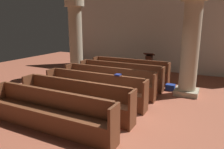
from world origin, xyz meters
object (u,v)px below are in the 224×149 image
(pillar_far_side, at_px, (76,38))
(hymn_book, at_px, (118,75))
(pew_row_3, at_px, (94,87))
(pew_row_0, at_px, (129,69))
(pew_row_4, at_px, (75,97))
(kneeler_box_blue, at_px, (170,87))
(pew_row_2, at_px, (108,80))
(pew_row_1, at_px, (120,74))
(lectern, at_px, (149,66))
(pew_row_5, at_px, (49,110))
(pillar_aisle_side, at_px, (191,43))

(pillar_far_side, relative_size, hymn_book, 17.88)
(pew_row_3, xyz_separation_m, hymn_book, (0.74, 0.19, 0.44))
(pew_row_0, xyz_separation_m, pew_row_4, (0.00, -3.92, 0.00))
(pew_row_0, height_order, kneeler_box_blue, pew_row_0)
(pew_row_2, bearing_deg, hymn_book, -46.95)
(pew_row_1, distance_m, lectern, 2.38)
(pew_row_0, distance_m, pew_row_2, 1.96)
(hymn_book, height_order, kneeler_box_blue, hymn_book)
(pillar_far_side, relative_size, lectern, 3.17)
(pew_row_2, distance_m, kneeler_box_blue, 2.38)
(pew_row_2, distance_m, pillar_far_side, 3.13)
(pew_row_5, xyz_separation_m, pillar_far_side, (-2.43, 4.44, 1.28))
(pew_row_3, height_order, kneeler_box_blue, pew_row_3)
(pew_row_0, distance_m, pew_row_4, 3.92)
(pew_row_3, bearing_deg, pew_row_5, -90.00)
(pew_row_5, distance_m, pillar_far_side, 5.22)
(hymn_book, bearing_deg, pew_row_1, 112.60)
(pillar_aisle_side, bearing_deg, pew_row_1, -175.34)
(pew_row_3, bearing_deg, lectern, 84.14)
(pew_row_5, bearing_deg, pillar_far_side, 118.74)
(lectern, distance_m, kneeler_box_blue, 2.42)
(pew_row_5, xyz_separation_m, kneeler_box_blue, (1.88, 4.34, -0.39))
(pew_row_1, relative_size, lectern, 3.14)
(pew_row_3, bearing_deg, pew_row_0, 90.00)
(pew_row_4, bearing_deg, kneeler_box_blue, 60.83)
(pillar_far_side, bearing_deg, kneeler_box_blue, -1.22)
(pew_row_5, height_order, lectern, lectern)
(pillar_far_side, bearing_deg, pew_row_2, -31.65)
(pew_row_0, height_order, hymn_book, hymn_book)
(pew_row_1, distance_m, pillar_far_side, 2.80)
(pew_row_5, xyz_separation_m, pillar_aisle_side, (2.48, 4.12, 1.28))
(pew_row_0, bearing_deg, pillar_aisle_side, -17.37)
(pew_row_2, xyz_separation_m, pew_row_5, (0.00, -2.94, 0.00))
(pew_row_4, height_order, pillar_aisle_side, pillar_aisle_side)
(pew_row_1, relative_size, pillar_aisle_side, 0.99)
(pew_row_0, bearing_deg, hymn_book, -75.00)
(pew_row_2, relative_size, pew_row_3, 1.00)
(lectern, bearing_deg, pillar_far_side, -147.68)
(pew_row_2, bearing_deg, kneeler_box_blue, 36.85)
(pew_row_1, distance_m, hymn_book, 1.96)
(kneeler_box_blue, bearing_deg, lectern, 126.95)
(pew_row_0, distance_m, pew_row_1, 0.98)
(pew_row_2, height_order, pew_row_3, same)
(pew_row_1, height_order, pew_row_2, same)
(pew_row_2, height_order, hymn_book, hymn_book)
(lectern, bearing_deg, pew_row_1, -100.68)
(pew_row_1, distance_m, kneeler_box_blue, 1.97)
(pew_row_1, bearing_deg, pew_row_5, -90.00)
(pew_row_1, xyz_separation_m, pew_row_2, (0.00, -0.98, 0.00))
(pew_row_2, distance_m, pew_row_4, 1.96)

